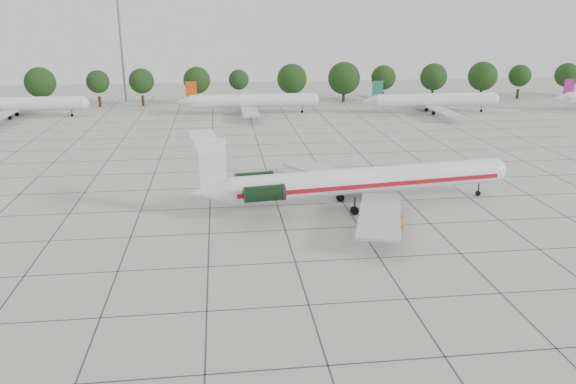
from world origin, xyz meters
name	(u,v)px	position (x,y,z in m)	size (l,w,h in m)	color
ground	(285,230)	(0.00, 0.00, 0.00)	(260.00, 260.00, 0.00)	#B0B0A8
apron_joints	(272,188)	(0.00, 15.00, 0.01)	(170.00, 170.00, 0.02)	#383838
main_airliner	(353,181)	(8.65, 6.29, 3.25)	(39.05, 30.54, 9.19)	silver
ground_crew	(401,223)	(12.05, -1.71, 0.95)	(0.69, 0.46, 1.90)	orange
bg_airliner_b	(16,104)	(-50.02, 72.02, 2.91)	(28.24, 27.20, 7.40)	silver
bg_airliner_c	(252,101)	(0.77, 70.61, 2.91)	(28.24, 27.20, 7.40)	silver
bg_airliner_d	(434,100)	(41.65, 66.63, 2.91)	(28.24, 27.20, 7.40)	silver
tree_line	(197,80)	(-11.68, 85.00, 5.98)	(249.86, 8.44, 10.22)	#332114
floodlight_mast	(121,44)	(-30.00, 92.00, 14.28)	(1.60, 1.60, 25.45)	slate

